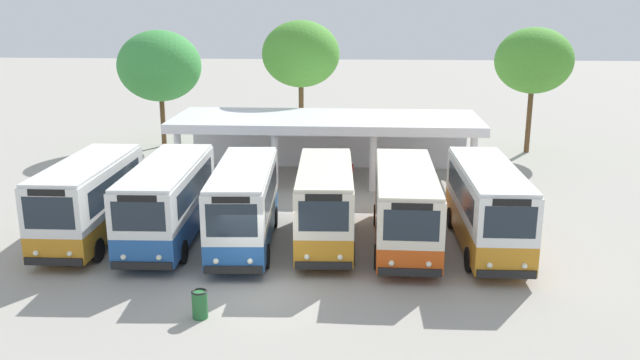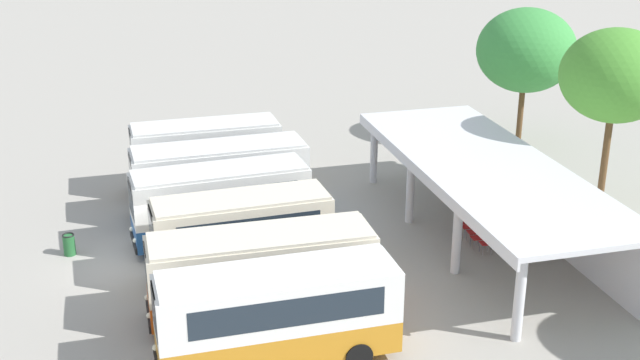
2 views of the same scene
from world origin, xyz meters
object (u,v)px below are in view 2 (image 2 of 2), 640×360
at_px(city_bus_middle_cream, 221,202).
at_px(waiting_chair_middle_seat, 475,230).
at_px(city_bus_second_in_row, 220,175).
at_px(waiting_chair_fourth_seat, 479,236).
at_px(city_bus_fourth_amber, 242,232).
at_px(city_bus_far_end_green, 278,313).
at_px(waiting_chair_end_by_column, 463,220).
at_px(city_bus_fifth_blue, 261,270).
at_px(waiting_chair_fifth_seat, 488,241).
at_px(waiting_chair_second_from_end, 469,225).
at_px(litter_bin_apron, 69,244).
at_px(city_bus_nearest_orange, 206,152).

relative_size(city_bus_middle_cream, waiting_chair_middle_seat, 8.67).
height_order(city_bus_second_in_row, waiting_chair_fourth_seat, city_bus_second_in_row).
height_order(city_bus_fourth_amber, waiting_chair_middle_seat, city_bus_fourth_amber).
bearing_deg(city_bus_far_end_green, waiting_chair_end_by_column, 128.30).
xyz_separation_m(city_bus_fourth_amber, waiting_chair_fourth_seat, (0.21, 9.82, -1.26)).
distance_m(city_bus_fifth_blue, waiting_chair_fourth_seat, 10.20).
height_order(waiting_chair_middle_seat, waiting_chair_fourth_seat, same).
bearing_deg(city_bus_fourth_amber, waiting_chair_fifth_seat, 85.54).
relative_size(city_bus_fourth_amber, city_bus_fifth_blue, 0.87).
relative_size(waiting_chair_end_by_column, waiting_chair_fourth_seat, 1.00).
height_order(city_bus_middle_cream, city_bus_fourth_amber, city_bus_middle_cream).
relative_size(city_bus_fourth_amber, waiting_chair_end_by_column, 8.06).
xyz_separation_m(city_bus_fourth_amber, waiting_chair_fifth_seat, (0.78, 9.96, -1.26)).
height_order(city_bus_second_in_row, waiting_chair_end_by_column, city_bus_second_in_row).
xyz_separation_m(waiting_chair_end_by_column, waiting_chair_fifth_seat, (2.26, 0.07, 0.00)).
distance_m(waiting_chair_second_from_end, litter_bin_apron, 16.61).
xyz_separation_m(city_bus_second_in_row, litter_bin_apron, (2.81, -6.62, -1.32)).
distance_m(city_bus_fourth_amber, waiting_chair_end_by_column, 10.08).
height_order(city_bus_nearest_orange, waiting_chair_fourth_seat, city_bus_nearest_orange).
xyz_separation_m(city_bus_nearest_orange, city_bus_fifth_blue, (12.61, 0.22, -0.10)).
distance_m(city_bus_nearest_orange, city_bus_second_in_row, 3.16).
height_order(city_bus_nearest_orange, waiting_chair_second_from_end, city_bus_nearest_orange).
height_order(waiting_chair_fifth_seat, litter_bin_apron, litter_bin_apron).
bearing_deg(city_bus_nearest_orange, waiting_chair_fourth_seat, 45.71).
distance_m(city_bus_fifth_blue, waiting_chair_second_from_end, 10.65).
bearing_deg(waiting_chair_middle_seat, city_bus_far_end_green, -56.02).
distance_m(city_bus_far_end_green, litter_bin_apron, 11.85).
height_order(city_bus_nearest_orange, city_bus_far_end_green, city_bus_nearest_orange).
height_order(city_bus_fifth_blue, waiting_chair_fifth_seat, city_bus_fifth_blue).
height_order(city_bus_far_end_green, waiting_chair_second_from_end, city_bus_far_end_green).
distance_m(waiting_chair_end_by_column, litter_bin_apron, 16.52).
bearing_deg(city_bus_second_in_row, waiting_chair_middle_seat, 58.72).
bearing_deg(waiting_chair_second_from_end, city_bus_second_in_row, -118.82).
xyz_separation_m(city_bus_nearest_orange, waiting_chair_second_from_end, (8.54, 9.99, -1.29)).
distance_m(waiting_chair_middle_seat, litter_bin_apron, 16.71).
height_order(city_bus_fourth_amber, city_bus_far_end_green, city_bus_far_end_green).
distance_m(city_bus_nearest_orange, city_bus_middle_cream, 6.31).
bearing_deg(waiting_chair_second_from_end, waiting_chair_fifth_seat, 1.77).
relative_size(city_bus_second_in_row, city_bus_far_end_green, 1.03).
height_order(city_bus_fifth_blue, waiting_chair_end_by_column, city_bus_fifth_blue).
height_order(waiting_chair_second_from_end, litter_bin_apron, litter_bin_apron).
height_order(city_bus_far_end_green, litter_bin_apron, city_bus_far_end_green).
relative_size(waiting_chair_end_by_column, waiting_chair_fifth_seat, 1.00).
bearing_deg(city_bus_fifth_blue, waiting_chair_fourth_seat, 106.87).
height_order(waiting_chair_second_from_end, waiting_chair_fifth_seat, same).
relative_size(city_bus_far_end_green, waiting_chair_middle_seat, 8.97).
bearing_deg(city_bus_nearest_orange, city_bus_middle_cream, -2.18).
distance_m(city_bus_middle_cream, city_bus_fifth_blue, 6.32).
height_order(city_bus_second_in_row, city_bus_fourth_amber, city_bus_fourth_amber).
relative_size(city_bus_second_in_row, litter_bin_apron, 8.85).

